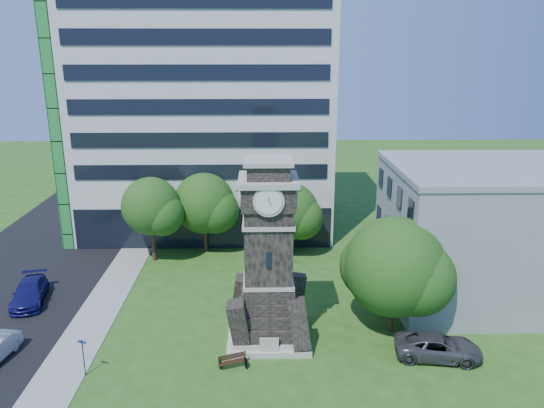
{
  "coord_description": "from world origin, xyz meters",
  "views": [
    {
      "loc": [
        2.55,
        -29.74,
        18.81
      ],
      "look_at": [
        3.37,
        8.49,
        7.41
      ],
      "focal_mm": 35.0,
      "sensor_mm": 36.0,
      "label": 1
    }
  ],
  "objects_px": {
    "car_east_lot": "(438,347)",
    "street_sign": "(83,353)",
    "clock_tower": "(268,264)",
    "car_street_north": "(29,293)",
    "park_bench": "(233,361)"
  },
  "relations": [
    {
      "from": "clock_tower",
      "to": "car_street_north",
      "type": "distance_m",
      "value": 19.5
    },
    {
      "from": "car_east_lot",
      "to": "street_sign",
      "type": "xyz_separation_m",
      "value": [
        -21.56,
        -1.43,
        0.75
      ]
    },
    {
      "from": "car_street_north",
      "to": "street_sign",
      "type": "distance_m",
      "value": 12.03
    },
    {
      "from": "street_sign",
      "to": "park_bench",
      "type": "bearing_deg",
      "value": 24.67
    },
    {
      "from": "car_street_north",
      "to": "clock_tower",
      "type": "bearing_deg",
      "value": -29.03
    },
    {
      "from": "car_east_lot",
      "to": "street_sign",
      "type": "height_order",
      "value": "street_sign"
    },
    {
      "from": "car_street_north",
      "to": "street_sign",
      "type": "xyz_separation_m",
      "value": [
        7.2,
        -9.61,
        0.71
      ]
    },
    {
      "from": "car_east_lot",
      "to": "clock_tower",
      "type": "bearing_deg",
      "value": 84.3
    },
    {
      "from": "clock_tower",
      "to": "car_east_lot",
      "type": "xyz_separation_m",
      "value": [
        10.59,
        -2.75,
        -4.54
      ]
    },
    {
      "from": "street_sign",
      "to": "car_street_north",
      "type": "bearing_deg",
      "value": 147.31
    },
    {
      "from": "clock_tower",
      "to": "car_east_lot",
      "type": "bearing_deg",
      "value": -14.55
    },
    {
      "from": "clock_tower",
      "to": "park_bench",
      "type": "bearing_deg",
      "value": -122.34
    },
    {
      "from": "clock_tower",
      "to": "car_east_lot",
      "type": "relative_size",
      "value": 2.28
    },
    {
      "from": "car_street_north",
      "to": "park_bench",
      "type": "height_order",
      "value": "car_street_north"
    },
    {
      "from": "park_bench",
      "to": "car_street_north",
      "type": "bearing_deg",
      "value": 130.74
    }
  ]
}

